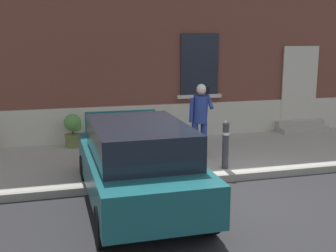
{
  "coord_description": "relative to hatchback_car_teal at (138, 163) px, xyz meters",
  "views": [
    {
      "loc": [
        -3.01,
        -7.01,
        2.9
      ],
      "look_at": [
        -0.64,
        1.6,
        1.1
      ],
      "focal_mm": 46.4,
      "sensor_mm": 36.0,
      "label": 1
    }
  ],
  "objects": [
    {
      "name": "entrance_stoop",
      "position": [
        5.89,
        4.21,
        -0.51
      ],
      "size": [
        1.55,
        0.64,
        0.32
      ],
      "color": "#9E998E",
      "rests_on": "sidewalk"
    },
    {
      "name": "building_facade",
      "position": [
        1.59,
        5.17,
        2.94
      ],
      "size": [
        24.0,
        1.52,
        7.5
      ],
      "color": "brown",
      "rests_on": "ground"
    },
    {
      "name": "bollard_near_person",
      "position": [
        2.16,
        1.23,
        -0.08
      ],
      "size": [
        0.15,
        0.15,
        1.04
      ],
      "color": "#333338",
      "rests_on": "sidewalk"
    },
    {
      "name": "hatchback_car_teal",
      "position": [
        0.0,
        0.0,
        0.0
      ],
      "size": [
        1.79,
        4.07,
        1.5
      ],
      "color": "#165156",
      "rests_on": "ground"
    },
    {
      "name": "curb_edge",
      "position": [
        1.58,
        0.82,
        -0.71
      ],
      "size": [
        24.0,
        0.12,
        0.15
      ],
      "primitive_type": "cube",
      "color": "gray",
      "rests_on": "ground"
    },
    {
      "name": "ground_plane",
      "position": [
        1.58,
        -0.12,
        -0.79
      ],
      "size": [
        80.0,
        80.0,
        0.0
      ],
      "primitive_type": "plane",
      "color": "#232326"
    },
    {
      "name": "sidewalk",
      "position": [
        1.58,
        2.68,
        -0.71
      ],
      "size": [
        24.0,
        3.6,
        0.15
      ],
      "primitive_type": "cube",
      "color": "#99968E",
      "rests_on": "ground"
    },
    {
      "name": "person_on_phone",
      "position": [
        1.9,
        2.14,
        0.36
      ],
      "size": [
        0.51,
        0.48,
        1.75
      ],
      "rotation": [
        0.0,
        0.0,
        0.11
      ],
      "color": "navy",
      "rests_on": "sidewalk"
    },
    {
      "name": "planter_olive",
      "position": [
        -0.88,
        4.03,
        -0.18
      ],
      "size": [
        0.44,
        0.44,
        0.86
      ],
      "color": "#606B38",
      "rests_on": "sidewalk"
    }
  ]
}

